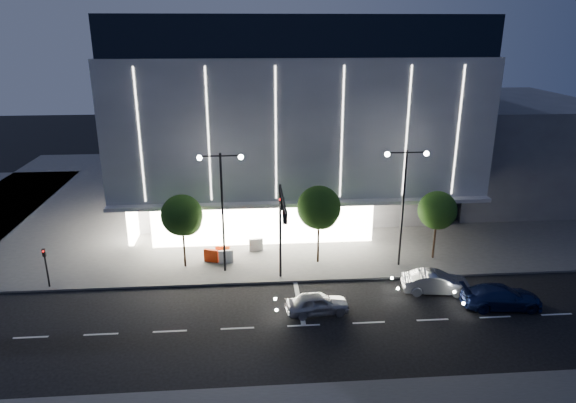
# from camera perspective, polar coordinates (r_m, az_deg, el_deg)

# --- Properties ---
(ground) EXTENTS (160.00, 160.00, 0.00)m
(ground) POSITION_cam_1_polar(r_m,az_deg,el_deg) (33.09, -2.06, -12.36)
(ground) COLOR black
(ground) RESTS_ON ground
(sidewalk_museum) EXTENTS (70.00, 40.00, 0.15)m
(sidewalk_museum) POSITION_cam_1_polar(r_m,az_deg,el_deg) (55.33, 2.01, 0.88)
(sidewalk_museum) COLOR #474747
(sidewalk_museum) RESTS_ON ground
(museum) EXTENTS (30.00, 25.80, 18.00)m
(museum) POSITION_cam_1_polar(r_m,az_deg,el_deg) (51.36, 0.06, 10.05)
(museum) COLOR #4C4C51
(museum) RESTS_ON ground
(annex_building) EXTENTS (16.00, 20.00, 10.00)m
(annex_building) POSITION_cam_1_polar(r_m,az_deg,el_deg) (60.11, 22.48, 5.77)
(annex_building) COLOR #4C4C51
(annex_building) RESTS_ON ground
(traffic_mast) EXTENTS (0.33, 5.89, 7.07)m
(traffic_mast) POSITION_cam_1_polar(r_m,az_deg,el_deg) (33.93, -0.72, -2.06)
(traffic_mast) COLOR black
(traffic_mast) RESTS_ON ground
(street_lamp_west) EXTENTS (3.16, 0.36, 9.00)m
(street_lamp_west) POSITION_cam_1_polar(r_m,az_deg,el_deg) (36.11, -7.35, 0.66)
(street_lamp_west) COLOR black
(street_lamp_west) RESTS_ON ground
(street_lamp_east) EXTENTS (3.16, 0.36, 9.00)m
(street_lamp_east) POSITION_cam_1_polar(r_m,az_deg,el_deg) (37.72, 12.77, 1.13)
(street_lamp_east) COLOR black
(street_lamp_east) RESTS_ON ground
(ped_signal_far) EXTENTS (0.22, 0.24, 3.00)m
(ped_signal_far) POSITION_cam_1_polar(r_m,az_deg,el_deg) (38.75, -25.31, -6.26)
(ped_signal_far) COLOR black
(ped_signal_far) RESTS_ON ground
(tree_left) EXTENTS (3.02, 3.02, 5.72)m
(tree_left) POSITION_cam_1_polar(r_m,az_deg,el_deg) (37.98, -11.65, -1.74)
(tree_left) COLOR black
(tree_left) RESTS_ON ground
(tree_mid) EXTENTS (3.25, 3.25, 6.15)m
(tree_mid) POSITION_cam_1_polar(r_m,az_deg,el_deg) (37.90, 3.48, -0.93)
(tree_mid) COLOR black
(tree_mid) RESTS_ON ground
(tree_right) EXTENTS (2.91, 2.91, 5.51)m
(tree_right) POSITION_cam_1_polar(r_m,az_deg,el_deg) (40.26, 16.26, -1.15)
(tree_right) COLOR black
(tree_right) RESTS_ON ground
(car_lead) EXTENTS (4.14, 1.99, 1.36)m
(car_lead) POSITION_cam_1_polar(r_m,az_deg,el_deg) (32.87, 3.27, -11.23)
(car_lead) COLOR #A8A9AF
(car_lead) RESTS_ON ground
(car_second) EXTENTS (4.66, 2.16, 1.48)m
(car_second) POSITION_cam_1_polar(r_m,az_deg,el_deg) (36.53, 16.11, -8.63)
(car_second) COLOR silver
(car_second) RESTS_ON ground
(car_third) EXTENTS (5.21, 2.42, 1.47)m
(car_third) POSITION_cam_1_polar(r_m,az_deg,el_deg) (36.13, 22.63, -9.74)
(car_third) COLOR #15204E
(car_third) RESTS_ON ground
(barrier_a) EXTENTS (1.12, 0.37, 1.00)m
(barrier_a) POSITION_cam_1_polar(r_m,az_deg,el_deg) (40.05, -7.26, -5.62)
(barrier_a) COLOR #F7520D
(barrier_a) RESTS_ON sidewalk_museum
(barrier_b) EXTENTS (1.12, 0.36, 1.00)m
(barrier_b) POSITION_cam_1_polar(r_m,az_deg,el_deg) (39.33, -6.91, -6.08)
(barrier_b) COLOR silver
(barrier_b) RESTS_ON sidewalk_museum
(barrier_c) EXTENTS (1.12, 0.60, 1.00)m
(barrier_c) POSITION_cam_1_polar(r_m,az_deg,el_deg) (39.61, -8.54, -5.97)
(barrier_c) COLOR red
(barrier_c) RESTS_ON sidewalk_museum
(barrier_d) EXTENTS (1.12, 0.40, 1.00)m
(barrier_d) POSITION_cam_1_polar(r_m,az_deg,el_deg) (41.14, -3.58, -4.81)
(barrier_d) COLOR silver
(barrier_d) RESTS_ON sidewalk_museum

